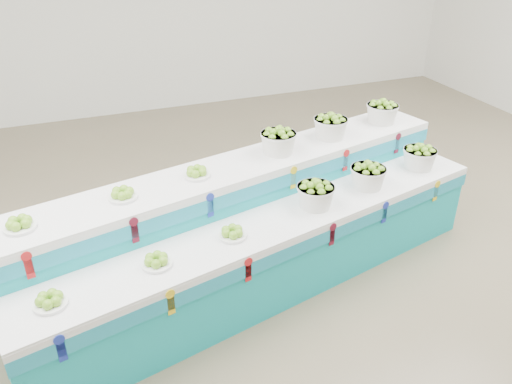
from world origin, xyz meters
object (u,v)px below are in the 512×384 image
at_px(basket_lower_left, 316,194).
at_px(basket_upper_right, 382,112).
at_px(display_stand, 256,228).
at_px(plate_upper_mid, 122,193).

xyz_separation_m(basket_lower_left, basket_upper_right, (1.15, 0.83, 0.30)).
bearing_deg(basket_upper_right, display_stand, -157.73).
bearing_deg(display_stand, plate_upper_mid, 165.67).
height_order(display_stand, plate_upper_mid, plate_upper_mid).
relative_size(plate_upper_mid, basket_upper_right, 0.70).
relative_size(display_stand, basket_upper_right, 13.34).
height_order(plate_upper_mid, basket_upper_right, basket_upper_right).
relative_size(display_stand, plate_upper_mid, 19.13).
distance_m(display_stand, basket_upper_right, 1.87).
bearing_deg(display_stand, basket_upper_right, 8.71).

